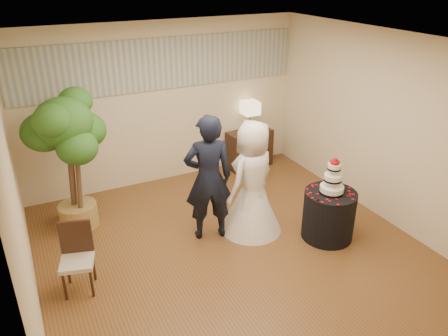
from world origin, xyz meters
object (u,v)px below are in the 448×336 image
groom (208,178)px  console (249,149)px  wedding_cake (333,176)px  table_lamp (250,117)px  ficus_tree (70,162)px  side_chair (77,260)px  cake_table (329,215)px  bride (252,178)px

groom → console: bearing=-119.3°
groom → console: 2.56m
wedding_cake → table_lamp: size_ratio=0.91×
console → table_lamp: 0.65m
wedding_cake → ficus_tree: 3.69m
console → side_chair: side_chair is taller
cake_table → ficus_tree: bearing=149.0°
wedding_cake → ficus_tree: size_ratio=0.25×
ficus_tree → cake_table: bearing=-31.0°
table_lamp → ficus_tree: ficus_tree is taller
table_lamp → cake_table: bearing=-94.1°
console → side_chair: bearing=-152.6°
groom → side_chair: groom is taller
groom → wedding_cake: groom is taller
wedding_cake → console: bearing=85.9°
bride → wedding_cake: bride is taller
groom → wedding_cake: bearing=165.8°
wedding_cake → console: wedding_cake is taller
cake_table → table_lamp: size_ratio=1.26×
cake_table → console: size_ratio=0.84×
bride → console: 2.29m
side_chair → console: bearing=47.3°
cake_table → table_lamp: (0.19, 2.63, 0.65)m
ficus_tree → side_chair: bearing=-99.3°
ficus_tree → side_chair: size_ratio=2.42×
groom → wedding_cake: size_ratio=3.52×
table_lamp → bride: bearing=-118.6°
table_lamp → side_chair: size_ratio=0.67×
table_lamp → side_chair: table_lamp is taller
wedding_cake → side_chair: size_ratio=0.60×
console → side_chair: (-3.59, -2.21, 0.07)m
table_lamp → groom: bearing=-132.8°
ficus_tree → bride: bearing=-28.5°
console → groom: bearing=-137.0°
groom → wedding_cake: 1.71m
cake_table → table_lamp: 2.72m
cake_table → ficus_tree: ficus_tree is taller
console → table_lamp: bearing=0.0°
bride → wedding_cake: (0.88, -0.66, 0.13)m
side_chair → cake_table: bearing=8.7°
bride → side_chair: (-2.52, -0.25, -0.41)m
groom → table_lamp: (1.70, 1.84, 0.09)m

